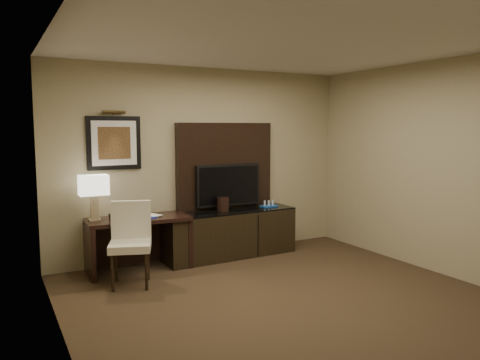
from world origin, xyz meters
TOP-DOWN VIEW (x-y plane):
  - floor at (0.00, 0.00)m, footprint 4.50×5.00m
  - ceiling at (0.00, 0.00)m, footprint 4.50×5.00m
  - wall_back at (0.00, 2.50)m, footprint 4.50×0.01m
  - wall_left at (-2.25, 0.00)m, footprint 0.01×5.00m
  - wall_right at (2.25, 0.00)m, footprint 0.01×5.00m
  - desk at (-1.09, 2.15)m, footprint 1.32×0.60m
  - credenza at (0.25, 2.19)m, footprint 1.96×0.60m
  - tv_wall_panel at (0.30, 2.44)m, footprint 1.50×0.12m
  - tv at (0.30, 2.34)m, footprint 1.00×0.08m
  - artwork at (-1.30, 2.48)m, footprint 0.70×0.04m
  - picture_light at (-1.30, 2.44)m, footprint 0.04×0.04m
  - desk_chair at (-1.35, 1.60)m, footprint 0.62×0.67m
  - table_lamp at (-1.63, 2.22)m, footprint 0.43×0.32m
  - desk_phone at (-1.34, 2.13)m, footprint 0.23×0.21m
  - blue_folder at (-1.04, 2.12)m, footprint 0.31×0.35m
  - book at (-0.97, 2.11)m, footprint 0.15×0.08m
  - ice_bucket at (0.14, 2.19)m, footprint 0.21×0.21m
  - minibar_tray at (0.91, 2.19)m, footprint 0.25×0.16m

SIDE VIEW (x-z plane):
  - floor at x=0.00m, z-range -0.01..0.00m
  - credenza at x=0.25m, z-range 0.00..0.67m
  - desk at x=-1.09m, z-range 0.00..0.70m
  - desk_chair at x=-1.35m, z-range 0.00..0.98m
  - blue_folder at x=-1.04m, z-range 0.70..0.72m
  - minibar_tray at x=0.91m, z-range 0.67..0.76m
  - desk_phone at x=-1.34m, z-range 0.70..0.80m
  - ice_bucket at x=0.14m, z-range 0.67..0.87m
  - book at x=-0.97m, z-range 0.70..0.91m
  - table_lamp at x=-1.63m, z-range 0.70..1.32m
  - tv at x=0.30m, z-range 0.72..1.32m
  - tv_wall_panel at x=0.30m, z-range 0.62..1.92m
  - wall_back at x=0.00m, z-range 0.00..2.70m
  - wall_left at x=-2.25m, z-range 0.00..2.70m
  - wall_right at x=2.25m, z-range 0.00..2.70m
  - artwork at x=-1.30m, z-range 1.30..2.00m
  - picture_light at x=-1.30m, z-range 1.90..2.20m
  - ceiling at x=0.00m, z-range 2.70..2.71m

